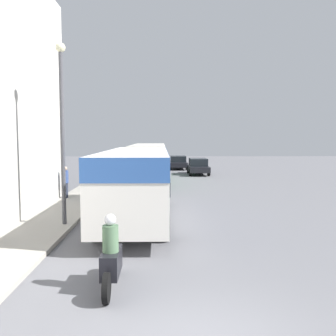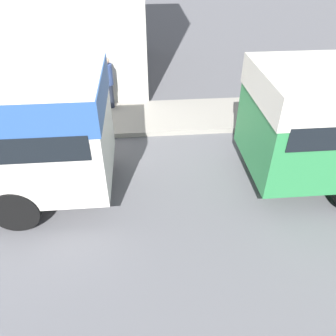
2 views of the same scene
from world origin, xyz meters
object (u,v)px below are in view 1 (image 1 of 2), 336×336
at_px(bus_following, 149,157).
at_px(pedestrian_near_curb, 65,182).
at_px(motorcycle_behind_lead, 111,259).
at_px(car_crossing, 178,162).
at_px(bus_lead, 137,175).
at_px(car_far_curb, 198,166).

relative_size(bus_following, pedestrian_near_curb, 6.68).
xyz_separation_m(bus_following, motorcycle_behind_lead, (-0.17, -20.98, -1.16)).
bearing_deg(bus_following, pedestrian_near_curb, -114.53).
relative_size(car_crossing, pedestrian_near_curb, 2.67).
relative_size(bus_lead, car_crossing, 2.24).
bearing_deg(pedestrian_near_curb, bus_following, 65.47).
xyz_separation_m(bus_lead, car_crossing, (2.83, 24.61, -1.13)).
xyz_separation_m(bus_following, car_far_curb, (4.35, 4.62, -1.08)).
bearing_deg(bus_lead, pedestrian_near_curb, 131.10).
bearing_deg(motorcycle_behind_lead, pedestrian_near_curb, 108.76).
xyz_separation_m(car_crossing, car_far_curb, (1.56, -6.07, 0.03)).
distance_m(bus_lead, motorcycle_behind_lead, 7.17).
height_order(bus_lead, car_far_curb, bus_lead).
bearing_deg(car_crossing, car_far_curb, -75.61).
height_order(bus_following, car_crossing, bus_following).
height_order(bus_following, car_far_curb, bus_following).
relative_size(motorcycle_behind_lead, car_far_curb, 0.54).
xyz_separation_m(bus_lead, bus_following, (0.04, 13.92, -0.02)).
xyz_separation_m(motorcycle_behind_lead, pedestrian_near_curb, (-4.01, 11.82, 0.34)).
bearing_deg(car_far_curb, car_crossing, 104.39).
bearing_deg(motorcycle_behind_lead, car_crossing, 84.66).
bearing_deg(bus_following, bus_lead, -90.15).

